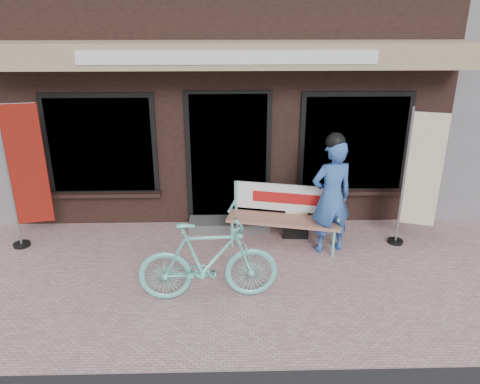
{
  "coord_description": "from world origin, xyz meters",
  "views": [
    {
      "loc": [
        -0.01,
        -5.15,
        3.37
      ],
      "look_at": [
        0.15,
        0.7,
        1.05
      ],
      "focal_mm": 35.0,
      "sensor_mm": 36.0,
      "label": 1
    }
  ],
  "objects_px": {
    "nobori_red": "(25,173)",
    "nobori_cream": "(420,178)",
    "person": "(331,195)",
    "bicycle": "(208,261)",
    "bench": "(285,211)",
    "menu_stand": "(296,215)"
  },
  "relations": [
    {
      "from": "nobori_red",
      "to": "nobori_cream",
      "type": "bearing_deg",
      "value": -13.05
    },
    {
      "from": "person",
      "to": "bicycle",
      "type": "bearing_deg",
      "value": -159.47
    },
    {
      "from": "bench",
      "to": "bicycle",
      "type": "bearing_deg",
      "value": -114.04
    },
    {
      "from": "nobori_red",
      "to": "menu_stand",
      "type": "xyz_separation_m",
      "value": [
        3.96,
        0.1,
        -0.74
      ]
    },
    {
      "from": "person",
      "to": "nobori_red",
      "type": "bearing_deg",
      "value": 162.23
    },
    {
      "from": "person",
      "to": "nobori_cream",
      "type": "distance_m",
      "value": 1.31
    },
    {
      "from": "person",
      "to": "menu_stand",
      "type": "relative_size",
      "value": 2.25
    },
    {
      "from": "bench",
      "to": "nobori_red",
      "type": "distance_m",
      "value": 3.81
    },
    {
      "from": "nobori_red",
      "to": "nobori_cream",
      "type": "relative_size",
      "value": 1.06
    },
    {
      "from": "nobori_red",
      "to": "menu_stand",
      "type": "bearing_deg",
      "value": -10.02
    },
    {
      "from": "bench",
      "to": "nobori_red",
      "type": "bearing_deg",
      "value": -167.25
    },
    {
      "from": "menu_stand",
      "to": "nobori_red",
      "type": "bearing_deg",
      "value": -174.75
    },
    {
      "from": "person",
      "to": "bench",
      "type": "bearing_deg",
      "value": 145.28
    },
    {
      "from": "bench",
      "to": "nobori_red",
      "type": "height_order",
      "value": "nobori_red"
    },
    {
      "from": "person",
      "to": "nobori_cream",
      "type": "height_order",
      "value": "nobori_cream"
    },
    {
      "from": "bench",
      "to": "person",
      "type": "height_order",
      "value": "person"
    },
    {
      "from": "bench",
      "to": "nobori_red",
      "type": "xyz_separation_m",
      "value": [
        -3.76,
        0.04,
        0.62
      ]
    },
    {
      "from": "bench",
      "to": "nobori_cream",
      "type": "bearing_deg",
      "value": 9.71
    },
    {
      "from": "person",
      "to": "menu_stand",
      "type": "distance_m",
      "value": 0.74
    },
    {
      "from": "bicycle",
      "to": "nobori_cream",
      "type": "relative_size",
      "value": 0.81
    },
    {
      "from": "nobori_red",
      "to": "nobori_cream",
      "type": "xyz_separation_m",
      "value": [
        5.67,
        -0.16,
        -0.06
      ]
    },
    {
      "from": "menu_stand",
      "to": "nobori_cream",
      "type": "bearing_deg",
      "value": -4.71
    }
  ]
}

